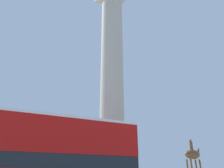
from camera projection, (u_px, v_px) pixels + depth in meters
monument_column at (112, 104)px, 18.05m from camera, size 5.30×5.30×20.62m
bus_a at (16, 163)px, 8.71m from camera, size 10.16×3.20×4.25m
street_lamp at (86, 159)px, 13.14m from camera, size 0.40×0.40×5.18m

